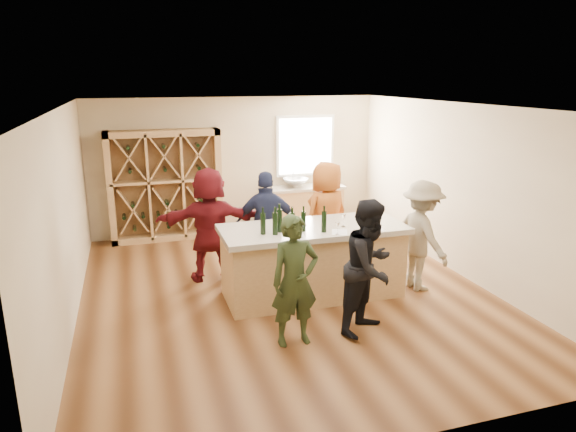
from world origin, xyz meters
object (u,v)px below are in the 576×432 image
object	(u,v)px
wine_bottle_f	(324,222)
wine_bottle_b	(275,224)
sink	(296,183)
wine_bottle_a	(263,224)
wine_bottle_c	(279,221)
person_near_right	(370,267)
wine_bottle_e	(303,221)
person_far_mid	(267,225)
person_server	(421,236)
wine_bottle_d	(292,223)
person_far_right	(326,215)
person_near_left	(295,281)
tasting_counter_base	(313,264)
person_far_left	(210,224)
wine_rack	(166,186)

from	to	relation	value
wine_bottle_f	wine_bottle_b	bearing A→B (deg)	173.10
sink	wine_bottle_a	size ratio (longest dim) A/B	1.78
wine_bottle_c	person_near_right	distance (m)	1.48
wine_bottle_e	person_far_mid	bearing A→B (deg)	102.12
wine_bottle_c	person_server	xyz separation A→B (m)	(2.22, -0.13, -0.39)
wine_bottle_c	person_far_mid	bearing A→B (deg)	84.76
sink	wine_bottle_e	world-z (taller)	wine_bottle_e
wine_bottle_d	person_server	bearing A→B (deg)	0.70
wine_bottle_c	person_far_right	xyz separation A→B (m)	(1.17, 1.17, -0.32)
sink	person_far_mid	size ratio (longest dim) A/B	0.31
person_far_right	sink	bearing A→B (deg)	-115.89
wine_bottle_b	person_near_left	xyz separation A→B (m)	(-0.06, -1.07, -0.42)
tasting_counter_base	wine_bottle_b	xyz separation A→B (m)	(-0.64, -0.22, 0.74)
tasting_counter_base	person_far_mid	xyz separation A→B (m)	(-0.45, 0.94, 0.38)
tasting_counter_base	person_near_left	xyz separation A→B (m)	(-0.70, -1.29, 0.32)
wine_bottle_b	wine_bottle_c	world-z (taller)	wine_bottle_c
tasting_counter_base	wine_bottle_a	xyz separation A→B (m)	(-0.80, -0.15, 0.73)
person_far_left	wine_bottle_b	bearing A→B (deg)	124.61
wine_bottle_f	person_far_left	bearing A→B (deg)	134.98
wine_bottle_b	wine_bottle_d	distance (m)	0.24
wine_bottle_e	wine_bottle_f	world-z (taller)	wine_bottle_f
person_near_left	person_far_mid	distance (m)	2.24
person_far_mid	wine_bottle_f	size ratio (longest dim) A/B	5.85
wine_bottle_a	person_near_left	xyz separation A→B (m)	(0.10, -1.14, -0.41)
wine_bottle_d	person_near_right	size ratio (longest dim) A/B	0.18
person_far_mid	person_far_right	distance (m)	1.08
person_near_left	person_near_right	xyz separation A→B (m)	(1.01, 0.03, 0.06)
wine_rack	person_near_left	bearing A→B (deg)	-76.36
person_near_right	person_far_left	world-z (taller)	person_far_left
person_near_right	person_far_right	xyz separation A→B (m)	(0.31, 2.31, 0.04)
sink	person_near_left	world-z (taller)	person_near_left
person_near_left	sink	bearing A→B (deg)	69.80
wine_bottle_b	person_near_left	size ratio (longest dim) A/B	0.19
wine_bottle_a	person_near_left	bearing A→B (deg)	-85.18
wine_bottle_c	person_far_mid	distance (m)	1.12
wine_bottle_b	person_near_right	bearing A→B (deg)	-47.64
wine_bottle_a	wine_bottle_b	size ratio (longest dim) A/B	0.97
tasting_counter_base	person_near_right	distance (m)	1.35
sink	person_server	distance (m)	3.76
person_far_mid	wine_bottle_f	xyz separation A→B (m)	(0.50, -1.24, 0.35)
person_near_right	person_far_right	world-z (taller)	person_far_right
person_far_left	wine_rack	bearing A→B (deg)	-71.66
wine_bottle_a	person_server	size ratio (longest dim) A/B	0.18
wine_bottle_c	person_far_mid	world-z (taller)	person_far_mid
wine_bottle_f	wine_rack	bearing A→B (deg)	116.74
wine_bottle_b	person_far_mid	size ratio (longest dim) A/B	0.18
tasting_counter_base	person_server	bearing A→B (deg)	-8.30
sink	person_near_right	size ratio (longest dim) A/B	0.31
wine_rack	tasting_counter_base	size ratio (longest dim) A/B	0.85
wine_bottle_d	wine_bottle_e	world-z (taller)	wine_bottle_d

